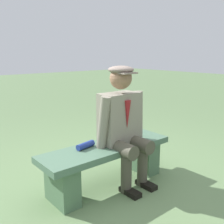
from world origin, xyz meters
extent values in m
plane|color=#5C784D|center=(0.00, 0.00, 0.00)|extent=(30.00, 30.00, 0.00)
cube|color=#486952|center=(0.00, 0.00, 0.41)|extent=(1.46, 0.44, 0.07)
cube|color=#4B6D4D|center=(-0.54, 0.00, 0.19)|extent=(0.19, 0.38, 0.38)
cube|color=#4B6D4D|center=(0.54, 0.00, 0.19)|extent=(0.19, 0.38, 0.38)
cube|color=gray|center=(-0.17, 0.00, 0.72)|extent=(0.43, 0.24, 0.53)
cylinder|color=#1E2338|center=(-0.17, 0.00, 0.95)|extent=(0.23, 0.23, 0.06)
cone|color=maroon|center=(-0.17, 0.12, 0.78)|extent=(0.07, 0.07, 0.29)
sphere|color=#8C664C|center=(-0.17, 0.02, 1.14)|extent=(0.23, 0.23, 0.23)
ellipsoid|color=slate|center=(-0.17, 0.02, 1.22)|extent=(0.26, 0.26, 0.08)
cube|color=slate|center=(-0.17, 0.12, 1.20)|extent=(0.18, 0.10, 0.02)
cylinder|color=#454436|center=(-0.29, 0.12, 0.45)|extent=(0.15, 0.45, 0.15)
cylinder|color=#454436|center=(-0.29, 0.24, 0.22)|extent=(0.11, 0.11, 0.45)
cube|color=black|center=(-0.29, 0.30, 0.03)|extent=(0.10, 0.24, 0.05)
cylinder|color=gray|center=(-0.41, 0.04, 0.71)|extent=(0.11, 0.12, 0.54)
cylinder|color=#454436|center=(-0.05, 0.12, 0.45)|extent=(0.15, 0.45, 0.15)
cylinder|color=#454436|center=(-0.05, 0.24, 0.22)|extent=(0.11, 0.11, 0.45)
cube|color=black|center=(-0.05, 0.30, 0.03)|extent=(0.10, 0.24, 0.05)
cylinder|color=gray|center=(0.08, 0.04, 0.71)|extent=(0.12, 0.19, 0.55)
cylinder|color=navy|center=(0.22, -0.08, 0.48)|extent=(0.22, 0.10, 0.06)
camera|label=1|loc=(1.62, 2.02, 1.40)|focal=42.10mm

